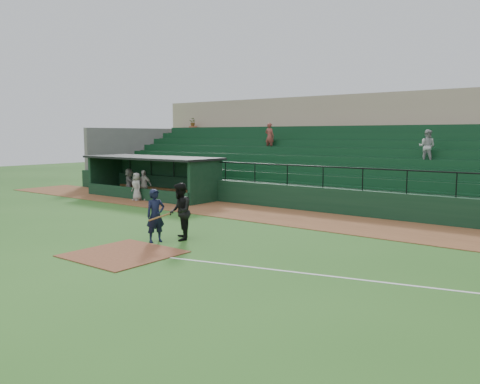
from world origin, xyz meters
The scene contains 11 objects.
ground centered at (0.00, 0.00, 0.00)m, with size 90.00×90.00×0.00m, color #2B5E1E.
warning_track centered at (0.00, 8.00, 0.01)m, with size 40.00×4.00×0.03m, color brown.
home_plate_dirt centered at (0.00, -1.00, 0.01)m, with size 3.00×3.00×0.03m, color brown.
foul_line centered at (8.00, 1.20, 0.01)m, with size 18.00×0.09×0.01m, color white.
stadium_structure centered at (0.00, 16.46, 2.30)m, with size 38.00×13.08×6.40m.
dugout centered at (-9.75, 9.56, 1.33)m, with size 8.90×3.20×2.42m.
batter_at_plate centered at (-0.49, 0.83, 0.93)m, with size 1.12×0.79×1.85m.
umpire centered at (-0.07, 1.60, 1.02)m, with size 0.99×0.77×2.03m, color black.
dugout_player_a centered at (-8.99, 7.80, 0.88)m, with size 0.99×0.41×1.69m, color #A09A96.
dugout_player_b centered at (-9.24, 7.50, 0.81)m, with size 0.76×0.50×1.56m, color #A49F99.
dugout_player_c centered at (-11.46, 8.83, 0.85)m, with size 1.52×0.48×1.64m, color #A6A19B.
Camera 1 is at (12.01, -10.66, 3.73)m, focal length 36.68 mm.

